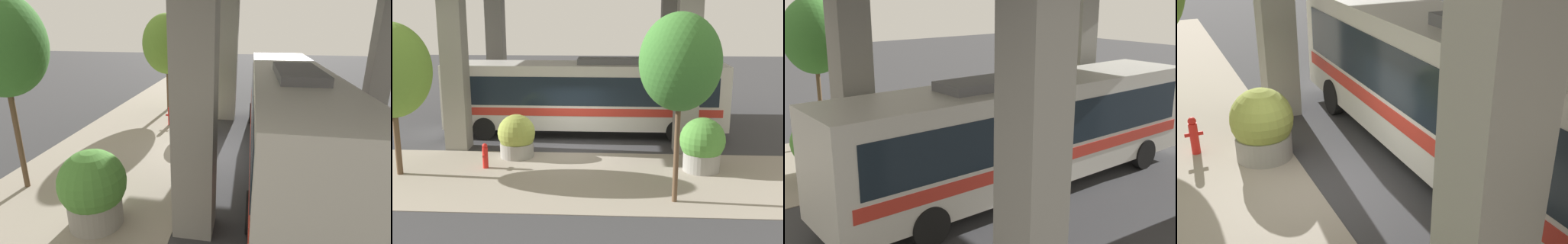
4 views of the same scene
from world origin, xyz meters
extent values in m
plane|color=#38383A|center=(0.00, 0.00, 0.00)|extent=(80.00, 80.00, 0.00)
cube|color=gray|center=(-3.00, 0.00, 0.01)|extent=(6.00, 40.00, 0.02)
cube|color=gray|center=(0.50, -4.62, 3.27)|extent=(0.90, 0.90, 6.55)
cube|color=gray|center=(0.50, 4.62, 3.27)|extent=(0.90, 0.90, 6.55)
cube|color=gray|center=(7.50, -4.62, 3.27)|extent=(0.90, 0.90, 6.55)
cube|color=gray|center=(7.50, 4.62, 3.27)|extent=(0.90, 0.90, 6.55)
cube|color=silver|center=(2.96, -0.46, 1.86)|extent=(2.41, 12.46, 2.82)
cube|color=#19232D|center=(2.96, -0.46, 2.20)|extent=(2.45, 11.47, 1.24)
cube|color=red|center=(2.96, -0.46, 1.30)|extent=(2.45, 11.84, 0.34)
cube|color=slate|center=(2.96, -1.70, 3.39)|extent=(1.21, 3.12, 0.24)
cylinder|color=black|center=(1.83, 3.90, 0.50)|extent=(0.28, 1.00, 1.00)
cylinder|color=black|center=(4.08, 3.90, 0.50)|extent=(0.28, 1.00, 1.00)
cylinder|color=black|center=(1.83, -4.51, 0.50)|extent=(0.28, 1.00, 1.00)
cylinder|color=black|center=(4.08, -4.51, 0.50)|extent=(0.28, 1.00, 1.00)
cylinder|color=red|center=(-2.07, 2.85, 0.39)|extent=(0.20, 0.20, 0.78)
sphere|color=red|center=(-2.07, 2.85, 0.84)|extent=(0.19, 0.19, 0.19)
cylinder|color=red|center=(-2.22, 2.85, 0.51)|extent=(0.12, 0.09, 0.09)
cylinder|color=red|center=(-1.93, 2.85, 0.51)|extent=(0.12, 0.09, 0.09)
cylinder|color=gray|center=(-0.64, 1.98, 0.29)|extent=(1.29, 1.29, 0.58)
sphere|color=olive|center=(-0.64, 1.98, 0.97)|extent=(1.44, 1.44, 1.44)
sphere|color=#993F8C|center=(-0.48, 1.85, 0.76)|extent=(0.45, 0.45, 0.45)
cylinder|color=gray|center=(-1.92, -4.90, 0.35)|extent=(1.29, 1.29, 0.70)
sphere|color=#4C8C38|center=(-1.92, -4.90, 1.14)|extent=(1.60, 1.60, 1.60)
sphere|color=orange|center=(-1.75, -5.03, 0.88)|extent=(0.45, 0.45, 0.45)
cylinder|color=brown|center=(-4.84, -3.62, 1.75)|extent=(0.15, 0.15, 3.51)
ellipsoid|color=#38722D|center=(-4.84, -3.62, 4.21)|extent=(2.33, 2.33, 2.80)
cylinder|color=brown|center=(-2.89, 5.67, 1.43)|extent=(0.21, 0.21, 2.86)
camera|label=1|loc=(1.62, -10.78, 4.73)|focal=28.00mm
camera|label=2|loc=(-18.73, -1.80, 5.72)|focal=45.00mm
camera|label=3|loc=(12.90, -9.95, 5.77)|focal=45.00mm
camera|label=4|loc=(-2.70, -8.38, 5.25)|focal=45.00mm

